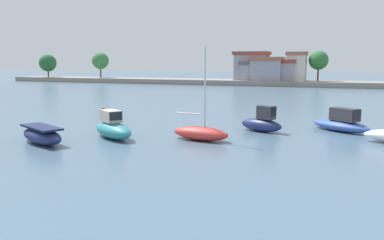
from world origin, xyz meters
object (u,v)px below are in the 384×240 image
at_px(moored_boat_2, 42,135).
at_px(moored_boat_6, 341,123).
at_px(moored_boat_3, 113,128).
at_px(moored_boat_4, 200,133).
at_px(moored_boat_5, 262,123).
at_px(mooring_buoy_0, 103,109).

bearing_deg(moored_boat_2, moored_boat_6, 57.93).
height_order(moored_boat_3, moored_boat_6, moored_boat_3).
bearing_deg(moored_boat_6, moored_boat_4, -105.39).
relative_size(moored_boat_5, mooring_buoy_0, 8.15).
xyz_separation_m(moored_boat_2, moored_boat_4, (8.66, 4.45, -0.04)).
distance_m(moored_boat_2, moored_boat_3, 4.35).
height_order(moored_boat_4, moored_boat_5, moored_boat_4).
height_order(moored_boat_3, moored_boat_4, moored_boat_4).
height_order(moored_boat_5, moored_boat_6, moored_boat_5).
bearing_deg(mooring_buoy_0, moored_boat_3, -53.76).
bearing_deg(mooring_buoy_0, moored_boat_4, -36.02).
relative_size(moored_boat_2, mooring_buoy_0, 10.43).
xyz_separation_m(moored_boat_3, moored_boat_4, (5.58, 1.38, -0.18)).
bearing_deg(moored_boat_4, mooring_buoy_0, 153.41).
bearing_deg(moored_boat_4, moored_boat_5, 64.87).
bearing_deg(moored_boat_6, mooring_buoy_0, -152.94).
distance_m(moored_boat_3, moored_boat_5, 10.46).
bearing_deg(moored_boat_6, moored_boat_3, -113.91).
distance_m(moored_boat_3, moored_boat_6, 16.12).
bearing_deg(moored_boat_2, moored_boat_3, 69.73).
bearing_deg(moored_boat_5, moored_boat_3, -122.05).
bearing_deg(moored_boat_4, moored_boat_3, -156.64).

